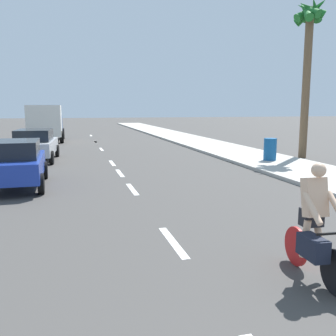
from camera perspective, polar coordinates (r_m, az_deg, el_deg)
ground_plane at (r=20.04m, az=-8.96°, el=1.44°), size 160.00×160.00×0.00m
sidewalk_strip at (r=23.80m, az=8.49°, el=2.82°), size 3.60×80.00×0.14m
lane_stripe_2 at (r=7.63m, az=0.75°, el=-11.05°), size 0.16×1.80×0.01m
lane_stripe_3 at (r=12.39m, az=-5.41°, el=-3.18°), size 0.16×1.80×0.01m
lane_stripe_4 at (r=15.45m, az=-7.26°, el=-0.76°), size 0.16×1.80×0.01m
lane_stripe_5 at (r=18.28m, az=-8.41°, el=0.74°), size 0.16×1.80×0.01m
lane_stripe_6 at (r=24.46m, az=-9.98°, el=2.80°), size 0.16×1.80×0.01m
lane_stripe_7 at (r=29.76m, az=-10.81°, el=3.87°), size 0.16×1.80×0.01m
lane_stripe_8 at (r=29.91m, az=-10.83°, el=3.90°), size 0.16×1.80×0.01m
lane_stripe_9 at (r=36.70m, az=-11.54°, el=4.81°), size 0.16×1.80×0.01m
cyclist at (r=6.20m, az=21.15°, el=-8.41°), size 0.62×1.71×1.82m
parked_car_blue at (r=13.49m, az=-21.89°, el=0.79°), size 1.88×3.95×1.57m
parked_car_silver at (r=19.91m, az=-19.39°, el=3.42°), size 2.19×4.41×1.57m
delivery_truck at (r=31.23m, az=-17.94°, el=6.59°), size 2.68×6.24×2.80m
palm_tree_mid at (r=21.41m, az=20.42°, el=17.85°), size 1.68×1.81×8.19m
trash_bin_far at (r=18.68m, az=15.11°, el=2.74°), size 0.60×0.60×1.05m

